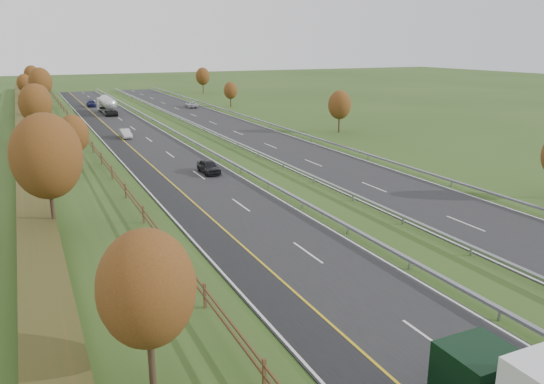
{
  "coord_description": "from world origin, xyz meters",
  "views": [
    {
      "loc": [
        -14.98,
        -5.94,
        13.55
      ],
      "look_at": [
        2.2,
        30.67,
        2.2
      ],
      "focal_mm": 35.0,
      "sensor_mm": 36.0,
      "label": 1
    }
  ],
  "objects": [
    {
      "name": "car_small_far",
      "position": [
        -0.96,
        118.55,
        0.7
      ],
      "size": [
        2.02,
        4.61,
        1.32
      ],
      "primitive_type": "imported",
      "rotation": [
        0.0,
        0.0,
        -0.04
      ],
      "color": "#121339",
      "rests_on": "near_carriageway"
    },
    {
      "name": "near_carriageway",
      "position": [
        0.0,
        60.0,
        0.02
      ],
      "size": [
        10.5,
        200.0,
        0.04
      ],
      "primitive_type": "cube",
      "color": "black",
      "rests_on": "ground"
    },
    {
      "name": "car_oncoming",
      "position": [
        18.63,
        107.29,
        0.68
      ],
      "size": [
        2.52,
        4.79,
        1.28
      ],
      "primitive_type": "imported",
      "rotation": [
        0.0,
        0.0,
        3.06
      ],
      "color": "silver",
      "rests_on": "far_carriageway"
    },
    {
      "name": "car_silver_mid",
      "position": [
        -1.6,
        73.95,
        0.68
      ],
      "size": [
        1.55,
        3.97,
        1.29
      ],
      "primitive_type": "imported",
      "rotation": [
        0.0,
        0.0,
        0.05
      ],
      "color": "#B7B6BB",
      "rests_on": "near_carriageway"
    },
    {
      "name": "trees_left",
      "position": [
        -12.64,
        56.63,
        6.37
      ],
      "size": [
        6.64,
        164.3,
        7.66
      ],
      "color": "#2D2116",
      "rests_on": "embankment_left"
    },
    {
      "name": "outer_barrier_far",
      "position": [
        22.3,
        60.0,
        0.62
      ],
      "size": [
        0.32,
        200.0,
        0.71
      ],
      "color": "gray",
      "rests_on": "ground"
    },
    {
      "name": "car_dark_near",
      "position": [
        2.5,
        47.39,
        0.76
      ],
      "size": [
        1.7,
        4.2,
        1.43
      ],
      "primitive_type": "imported",
      "rotation": [
        0.0,
        0.0,
        0.0
      ],
      "color": "black",
      "rests_on": "near_carriageway"
    },
    {
      "name": "lane_markings",
      "position": [
        6.4,
        59.88,
        0.05
      ],
      "size": [
        26.75,
        200.0,
        0.01
      ],
      "color": "silver",
      "rests_on": "near_carriageway"
    },
    {
      "name": "median_barrier_near",
      "position": [
        5.7,
        60.0,
        0.61
      ],
      "size": [
        0.32,
        200.0,
        0.71
      ],
      "color": "gray",
      "rests_on": "ground"
    },
    {
      "name": "median_barrier_far",
      "position": [
        10.8,
        60.0,
        0.61
      ],
      "size": [
        0.32,
        200.0,
        0.71
      ],
      "color": "gray",
      "rests_on": "ground"
    },
    {
      "name": "fence_left",
      "position": [
        -8.5,
        59.59,
        2.73
      ],
      "size": [
        0.12,
        189.06,
        1.2
      ],
      "color": "#422B19",
      "rests_on": "embankment_left"
    },
    {
      "name": "hard_shoulder",
      "position": [
        -3.75,
        60.0,
        0.02
      ],
      "size": [
        3.0,
        200.0,
        0.04
      ],
      "primitive_type": "cube",
      "color": "black",
      "rests_on": "ground"
    },
    {
      "name": "hedge_left",
      "position": [
        -15.0,
        60.0,
        2.55
      ],
      "size": [
        2.2,
        180.0,
        1.1
      ],
      "primitive_type": "cube",
      "color": "#383B18",
      "rests_on": "embankment_left"
    },
    {
      "name": "far_carriageway",
      "position": [
        16.5,
        60.0,
        0.02
      ],
      "size": [
        10.5,
        200.0,
        0.04
      ],
      "primitive_type": "cube",
      "color": "black",
      "rests_on": "ground"
    },
    {
      "name": "road_tanker",
      "position": [
        0.41,
        104.31,
        1.86
      ],
      "size": [
        2.4,
        11.22,
        3.46
      ],
      "color": "silver",
      "rests_on": "near_carriageway"
    },
    {
      "name": "embankment_left",
      "position": [
        -13.0,
        60.0,
        1.0
      ],
      "size": [
        12.0,
        200.0,
        2.0
      ],
      "primitive_type": "cube",
      "color": "#2A4619",
      "rests_on": "ground"
    },
    {
      "name": "ground",
      "position": [
        8.0,
        55.0,
        0.0
      ],
      "size": [
        400.0,
        400.0,
        0.0
      ],
      "primitive_type": "plane",
      "color": "#2A4619",
      "rests_on": "ground"
    },
    {
      "name": "trees_far",
      "position": [
        29.8,
        89.21,
        4.25
      ],
      "size": [
        8.45,
        118.6,
        7.12
      ],
      "color": "#2D2116",
      "rests_on": "ground"
    }
  ]
}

